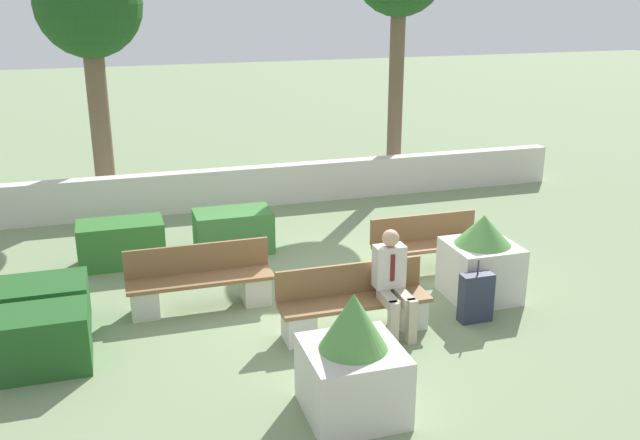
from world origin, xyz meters
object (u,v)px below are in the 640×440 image
object	(u,v)px
suitcase	(476,298)
tree_leftmost	(89,11)
person_seated_man	(393,278)
bench_right_side	(428,251)
planter_corner_left	(481,260)
planter_corner_right	(353,364)
bench_front	(354,308)
bench_left_side	(200,285)

from	to	relation	value
suitcase	tree_leftmost	size ratio (longest dim) A/B	0.18
suitcase	person_seated_man	bearing A→B (deg)	177.83
bench_right_side	suitcase	distance (m)	1.73
person_seated_man	planter_corner_left	size ratio (longest dim) A/B	1.10
bench_right_side	planter_corner_right	bearing A→B (deg)	-134.51
bench_front	planter_corner_left	size ratio (longest dim) A/B	1.60
bench_right_side	planter_corner_left	xyz separation A→B (m)	(0.29, -1.08, 0.24)
bench_left_side	bench_right_side	size ratio (longest dim) A/B	1.14
suitcase	tree_leftmost	bearing A→B (deg)	122.49
bench_left_side	suitcase	xyz separation A→B (m)	(3.34, -1.45, 0.00)
bench_left_side	planter_corner_right	bearing A→B (deg)	-72.91
planter_corner_left	suitcase	distance (m)	0.80
planter_corner_left	bench_right_side	bearing A→B (deg)	104.81
bench_right_side	planter_corner_left	distance (m)	1.14
bench_front	planter_corner_right	size ratio (longest dim) A/B	1.44
bench_left_side	planter_corner_right	distance (m)	3.17
person_seated_man	planter_corner_right	world-z (taller)	planter_corner_right
bench_left_side	bench_right_side	xyz separation A→B (m)	(3.47, 0.28, -0.01)
tree_leftmost	person_seated_man	bearing A→B (deg)	-64.58
bench_right_side	suitcase	bearing A→B (deg)	-102.78
bench_left_side	tree_leftmost	world-z (taller)	tree_leftmost
bench_left_side	person_seated_man	bearing A→B (deg)	-36.46
planter_corner_left	person_seated_man	bearing A→B (deg)	-158.99
bench_left_side	planter_corner_left	xyz separation A→B (m)	(3.76, -0.80, 0.23)
planter_corner_left	planter_corner_right	size ratio (longest dim) A/B	0.90
bench_right_side	person_seated_man	world-z (taller)	person_seated_man
bench_right_side	tree_leftmost	bearing A→B (deg)	122.49
person_seated_man	tree_leftmost	distance (m)	8.26
person_seated_man	planter_corner_right	size ratio (longest dim) A/B	0.99
planter_corner_right	tree_leftmost	bearing A→B (deg)	104.79
person_seated_man	suitcase	xyz separation A→B (m)	(1.15, -0.04, -0.40)
bench_front	bench_right_side	bearing A→B (deg)	41.71
bench_front	bench_right_side	world-z (taller)	same
planter_corner_right	tree_leftmost	distance (m)	9.34
bench_front	planter_corner_right	bearing A→B (deg)	-110.06
tree_leftmost	bench_left_side	bearing A→B (deg)	-78.62
bench_left_side	bench_right_side	world-z (taller)	same
bench_front	suitcase	size ratio (longest dim) A/B	2.25
planter_corner_right	suitcase	xyz separation A→B (m)	(2.22, 1.50, -0.24)
person_seated_man	suitcase	size ratio (longest dim) A/B	1.55
bench_left_side	suitcase	distance (m)	3.64
bench_front	person_seated_man	size ratio (longest dim) A/B	1.45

